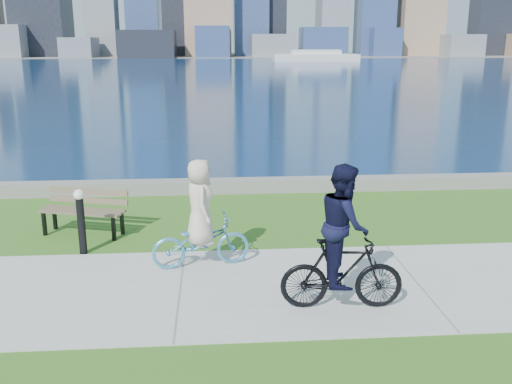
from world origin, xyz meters
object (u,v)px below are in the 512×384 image
bollard_lamp (81,217)px  cyclist_man (343,250)px  cyclist_woman (200,227)px  park_bench (84,208)px

bollard_lamp → cyclist_man: bearing=-31.0°
cyclist_woman → cyclist_man: size_ratio=0.87×
bollard_lamp → cyclist_woman: (2.29, -0.83, 0.02)m
park_bench → cyclist_woman: size_ratio=0.96×
cyclist_man → bollard_lamp: bearing=62.6°
park_bench → cyclist_man: cyclist_man is taller
cyclist_woman → bollard_lamp: bearing=59.8°
park_bench → cyclist_man: size_ratio=0.84×
bollard_lamp → cyclist_woman: size_ratio=0.65×
park_bench → bollard_lamp: bearing=-64.4°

